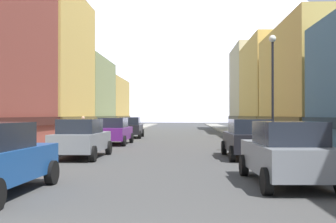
{
  "coord_description": "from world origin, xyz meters",
  "views": [
    {
      "loc": [
        0.95,
        -4.48,
        1.96
      ],
      "look_at": [
        -0.48,
        29.84,
        2.25
      ],
      "focal_mm": 45.09,
      "sensor_mm": 36.0,
      "label": 1
    }
  ],
  "objects_px": {
    "car_left_2": "(114,131)",
    "pedestrian_1": "(83,129)",
    "car_right_0": "(287,153)",
    "car_right_1": "(248,138)",
    "car_left_3": "(131,127)",
    "streetlamp_right": "(273,75)",
    "car_left_1": "(81,138)"
  },
  "relations": [
    {
      "from": "car_right_0",
      "to": "pedestrian_1",
      "type": "bearing_deg",
      "value": 120.09
    },
    {
      "from": "car_right_1",
      "to": "pedestrian_1",
      "type": "xyz_separation_m",
      "value": [
        -10.05,
        10.04,
        0.05
      ]
    },
    {
      "from": "pedestrian_1",
      "to": "streetlamp_right",
      "type": "height_order",
      "value": "streetlamp_right"
    },
    {
      "from": "pedestrian_1",
      "to": "car_right_0",
      "type": "bearing_deg",
      "value": -59.91
    },
    {
      "from": "car_right_1",
      "to": "car_left_3",
      "type": "bearing_deg",
      "value": 114.19
    },
    {
      "from": "car_left_1",
      "to": "car_right_1",
      "type": "distance_m",
      "value": 7.61
    },
    {
      "from": "car_left_3",
      "to": "car_right_1",
      "type": "bearing_deg",
      "value": -65.81
    },
    {
      "from": "streetlamp_right",
      "to": "car_left_2",
      "type": "bearing_deg",
      "value": 145.13
    },
    {
      "from": "car_left_3",
      "to": "streetlamp_right",
      "type": "distance_m",
      "value": 17.66
    },
    {
      "from": "car_left_2",
      "to": "car_left_3",
      "type": "relative_size",
      "value": 1.0
    },
    {
      "from": "pedestrian_1",
      "to": "car_right_1",
      "type": "bearing_deg",
      "value": -44.97
    },
    {
      "from": "car_left_2",
      "to": "pedestrian_1",
      "type": "relative_size",
      "value": 2.56
    },
    {
      "from": "car_left_2",
      "to": "car_right_1",
      "type": "height_order",
      "value": "same"
    },
    {
      "from": "pedestrian_1",
      "to": "streetlamp_right",
      "type": "xyz_separation_m",
      "value": [
        11.6,
        -7.91,
        3.04
      ]
    },
    {
      "from": "car_right_0",
      "to": "streetlamp_right",
      "type": "relative_size",
      "value": 0.76
    },
    {
      "from": "car_right_0",
      "to": "car_left_2",
      "type": "bearing_deg",
      "value": 115.68
    },
    {
      "from": "car_right_1",
      "to": "car_left_2",
      "type": "bearing_deg",
      "value": 131.77
    },
    {
      "from": "car_left_1",
      "to": "car_left_2",
      "type": "height_order",
      "value": "same"
    },
    {
      "from": "car_left_1",
      "to": "car_left_2",
      "type": "relative_size",
      "value": 1.0
    },
    {
      "from": "car_left_1",
      "to": "pedestrian_1",
      "type": "distance_m",
      "value": 10.62
    },
    {
      "from": "car_left_2",
      "to": "car_right_0",
      "type": "bearing_deg",
      "value": -64.32
    },
    {
      "from": "car_left_3",
      "to": "pedestrian_1",
      "type": "bearing_deg",
      "value": -109.63
    },
    {
      "from": "car_left_2",
      "to": "streetlamp_right",
      "type": "relative_size",
      "value": 0.76
    },
    {
      "from": "car_right_0",
      "to": "streetlamp_right",
      "type": "height_order",
      "value": "streetlamp_right"
    },
    {
      "from": "car_right_0",
      "to": "car_right_1",
      "type": "distance_m",
      "value": 7.31
    },
    {
      "from": "car_right_0",
      "to": "car_right_1",
      "type": "height_order",
      "value": "same"
    },
    {
      "from": "car_left_2",
      "to": "car_left_3",
      "type": "height_order",
      "value": "same"
    },
    {
      "from": "car_left_2",
      "to": "car_left_3",
      "type": "bearing_deg",
      "value": 89.98
    },
    {
      "from": "car_left_1",
      "to": "car_right_1",
      "type": "relative_size",
      "value": 1.0
    },
    {
      "from": "car_left_2",
      "to": "pedestrian_1",
      "type": "distance_m",
      "value": 2.89
    },
    {
      "from": "car_left_3",
      "to": "car_left_1",
      "type": "bearing_deg",
      "value": -90.01
    },
    {
      "from": "car_left_1",
      "to": "streetlamp_right",
      "type": "relative_size",
      "value": 0.76
    }
  ]
}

